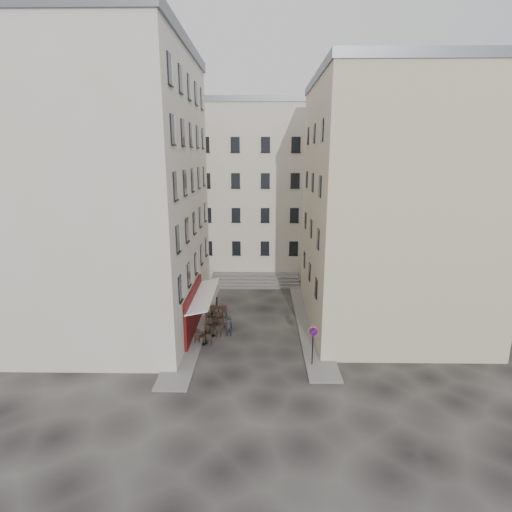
{
  "coord_description": "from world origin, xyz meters",
  "views": [
    {
      "loc": [
        0.7,
        -26.84,
        12.95
      ],
      "look_at": [
        0.22,
        4.0,
        5.18
      ],
      "focal_mm": 28.0,
      "sensor_mm": 36.0,
      "label": 1
    }
  ],
  "objects_px": {
    "bistro_table_a": "(203,339)",
    "bistro_table_b": "(213,331)",
    "no_parking_sign": "(313,339)",
    "pedestrian": "(228,325)"
  },
  "relations": [
    {
      "from": "bistro_table_b",
      "to": "pedestrian",
      "type": "xyz_separation_m",
      "value": [
        1.14,
        0.09,
        0.38
      ]
    },
    {
      "from": "pedestrian",
      "to": "bistro_table_b",
      "type": "bearing_deg",
      "value": -22.65
    },
    {
      "from": "no_parking_sign",
      "to": "pedestrian",
      "type": "bearing_deg",
      "value": 152.51
    },
    {
      "from": "no_parking_sign",
      "to": "bistro_table_b",
      "type": "xyz_separation_m",
      "value": [
        -6.79,
        4.19,
        -1.44
      ]
    },
    {
      "from": "no_parking_sign",
      "to": "pedestrian",
      "type": "relative_size",
      "value": 1.62
    },
    {
      "from": "bistro_table_a",
      "to": "pedestrian",
      "type": "xyz_separation_m",
      "value": [
        1.67,
        1.49,
        0.38
      ]
    },
    {
      "from": "bistro_table_b",
      "to": "bistro_table_a",
      "type": "bearing_deg",
      "value": -110.48
    },
    {
      "from": "bistro_table_a",
      "to": "no_parking_sign",
      "type": "bearing_deg",
      "value": -20.91
    },
    {
      "from": "bistro_table_a",
      "to": "bistro_table_b",
      "type": "xyz_separation_m",
      "value": [
        0.52,
        1.39,
        -0.0
      ]
    },
    {
      "from": "bistro_table_a",
      "to": "pedestrian",
      "type": "bearing_deg",
      "value": 41.73
    }
  ]
}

